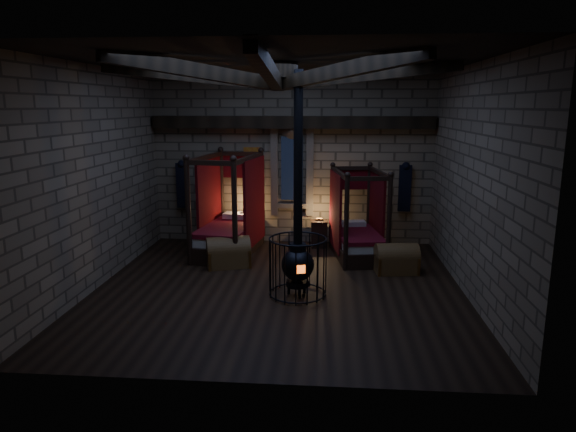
# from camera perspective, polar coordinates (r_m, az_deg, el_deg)

# --- Properties ---
(room) EXTENTS (7.02, 7.02, 4.29)m
(room) POSITION_cam_1_polar(r_m,az_deg,el_deg) (9.50, -1.06, 13.95)
(room) COLOR black
(room) RESTS_ON ground
(bed_left) EXTENTS (1.47, 2.36, 2.32)m
(bed_left) POSITION_cam_1_polar(r_m,az_deg,el_deg) (12.29, -6.52, -1.43)
(bed_left) COLOR black
(bed_left) RESTS_ON ground
(bed_right) EXTENTS (1.31, 2.06, 2.01)m
(bed_right) POSITION_cam_1_polar(r_m,az_deg,el_deg) (12.00, 7.68, -2.18)
(bed_right) COLOR black
(bed_right) RESTS_ON ground
(trunk_left) EXTENTS (1.06, 0.84, 0.68)m
(trunk_left) POSITION_cam_1_polar(r_m,az_deg,el_deg) (11.29, -6.66, -4.10)
(trunk_left) COLOR brown
(trunk_left) RESTS_ON ground
(trunk_right) EXTENTS (0.94, 0.66, 0.64)m
(trunk_right) POSITION_cam_1_polar(r_m,az_deg,el_deg) (11.05, 11.95, -4.74)
(trunk_right) COLOR brown
(trunk_right) RESTS_ON ground
(nightstand_left) EXTENTS (0.49, 0.47, 0.91)m
(nightstand_left) POSITION_cam_1_polar(r_m,az_deg,el_deg) (13.01, -4.74, -1.50)
(nightstand_left) COLOR black
(nightstand_left) RESTS_ON ground
(nightstand_right) EXTENTS (0.45, 0.43, 0.73)m
(nightstand_right) POSITION_cam_1_polar(r_m,az_deg,el_deg) (12.75, 3.46, -1.96)
(nightstand_right) COLOR black
(nightstand_right) RESTS_ON ground
(stove) EXTENTS (1.07, 1.07, 4.05)m
(stove) POSITION_cam_1_polar(r_m,az_deg,el_deg) (9.44, 1.09, -5.10)
(stove) COLOR black
(stove) RESTS_ON ground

